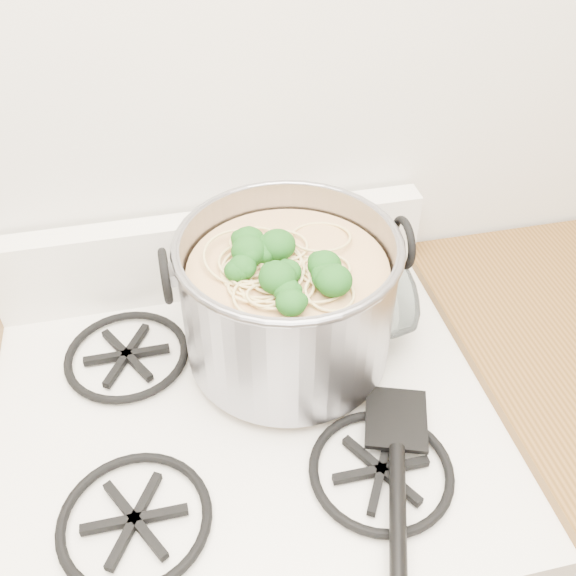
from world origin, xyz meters
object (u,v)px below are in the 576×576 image
(stock_pot, at_px, (288,300))
(spatula, at_px, (397,416))
(gas_range, at_px, (255,557))
(glass_bowl, at_px, (339,309))

(stock_pot, xyz_separation_m, spatula, (0.12, -0.18, -0.09))
(gas_range, bearing_deg, stock_pot, 47.92)
(gas_range, relative_size, spatula, 2.98)
(spatula, xyz_separation_m, glass_bowl, (-0.02, 0.24, 0.00))
(glass_bowl, bearing_deg, spatula, -85.45)
(stock_pot, relative_size, spatula, 1.18)
(gas_range, height_order, glass_bowl, glass_bowl)
(gas_range, xyz_separation_m, spatula, (0.21, -0.08, 0.50))
(stock_pot, xyz_separation_m, glass_bowl, (0.10, 0.06, -0.09))
(spatula, bearing_deg, glass_bowl, 113.90)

